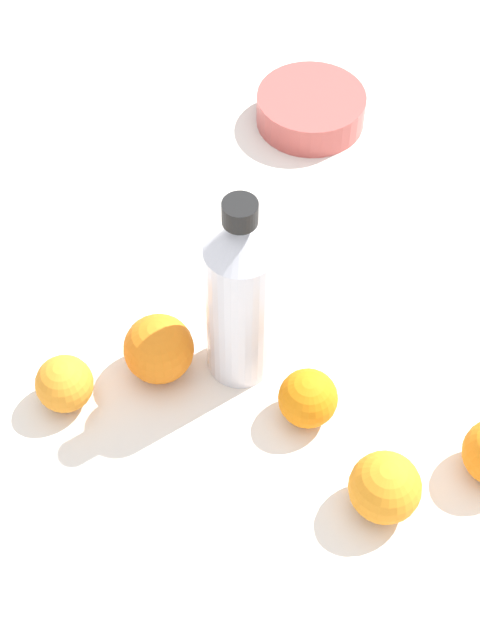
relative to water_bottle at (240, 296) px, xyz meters
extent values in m
plane|color=silver|center=(-0.02, 0.04, -0.12)|extent=(2.40, 2.40, 0.00)
cylinder|color=silver|center=(0.00, 0.00, -0.02)|extent=(0.08, 0.08, 0.20)
cone|color=silver|center=(0.00, 0.00, 0.09)|extent=(0.08, 0.08, 0.04)
cylinder|color=black|center=(0.00, 0.00, 0.13)|extent=(0.04, 0.04, 0.02)
sphere|color=orange|center=(0.19, 0.06, -0.09)|extent=(0.07, 0.07, 0.07)
sphere|color=orange|center=(-0.08, 0.07, -0.09)|extent=(0.07, 0.07, 0.07)
sphere|color=orange|center=(-0.16, 0.18, -0.08)|extent=(0.08, 0.08, 0.08)
sphere|color=orange|center=(0.09, 0.02, -0.08)|extent=(0.08, 0.08, 0.08)
cylinder|color=#B24C47|center=(-0.08, -0.42, -0.10)|extent=(0.15, 0.15, 0.05)
camera|label=1|loc=(-0.03, 0.63, 0.79)|focal=52.93mm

